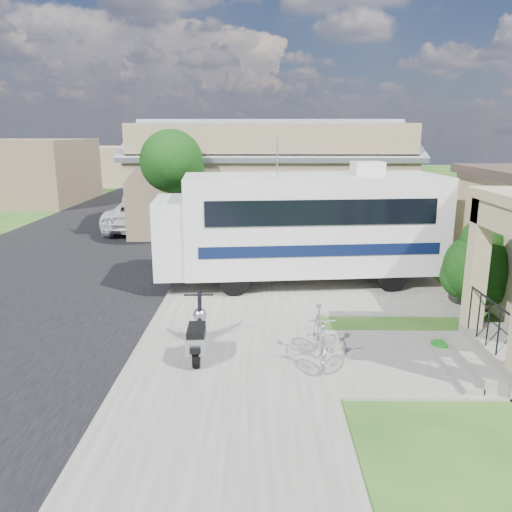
{
  "coord_description": "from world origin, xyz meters",
  "views": [
    {
      "loc": [
        -0.33,
        -10.19,
        4.47
      ],
      "look_at": [
        -0.5,
        2.5,
        1.3
      ],
      "focal_mm": 35.0,
      "sensor_mm": 36.0,
      "label": 1
    }
  ],
  "objects_px": {
    "bicycle": "(320,338)",
    "van": "(161,191)",
    "garden_hose": "(440,348)",
    "shrub": "(480,264)",
    "pickup_truck": "(144,213)",
    "scooter": "(198,335)",
    "motorhome": "(302,223)"
  },
  "relations": [
    {
      "from": "pickup_truck",
      "to": "van",
      "type": "height_order",
      "value": "van"
    },
    {
      "from": "motorhome",
      "to": "shrub",
      "type": "height_order",
      "value": "motorhome"
    },
    {
      "from": "scooter",
      "to": "pickup_truck",
      "type": "height_order",
      "value": "pickup_truck"
    },
    {
      "from": "scooter",
      "to": "bicycle",
      "type": "height_order",
      "value": "scooter"
    },
    {
      "from": "motorhome",
      "to": "bicycle",
      "type": "xyz_separation_m",
      "value": [
        -0.02,
        -5.42,
        -1.31
      ]
    },
    {
      "from": "scooter",
      "to": "bicycle",
      "type": "xyz_separation_m",
      "value": [
        2.43,
        -0.12,
        0.01
      ]
    },
    {
      "from": "shrub",
      "to": "garden_hose",
      "type": "height_order",
      "value": "shrub"
    },
    {
      "from": "bicycle",
      "to": "garden_hose",
      "type": "height_order",
      "value": "bicycle"
    },
    {
      "from": "shrub",
      "to": "pickup_truck",
      "type": "distance_m",
      "value": 15.44
    },
    {
      "from": "motorhome",
      "to": "shrub",
      "type": "xyz_separation_m",
      "value": [
        4.37,
        -2.31,
        -0.62
      ]
    },
    {
      "from": "pickup_truck",
      "to": "motorhome",
      "type": "bearing_deg",
      "value": 130.99
    },
    {
      "from": "scooter",
      "to": "bicycle",
      "type": "distance_m",
      "value": 2.44
    },
    {
      "from": "van",
      "to": "bicycle",
      "type": "bearing_deg",
      "value": -60.31
    },
    {
      "from": "scooter",
      "to": "van",
      "type": "relative_size",
      "value": 0.26
    },
    {
      "from": "bicycle",
      "to": "garden_hose",
      "type": "bearing_deg",
      "value": 11.06
    },
    {
      "from": "shrub",
      "to": "van",
      "type": "relative_size",
      "value": 0.36
    },
    {
      "from": "pickup_truck",
      "to": "scooter",
      "type": "bearing_deg",
      "value": 109.72
    },
    {
      "from": "shrub",
      "to": "bicycle",
      "type": "relative_size",
      "value": 1.36
    },
    {
      "from": "scooter",
      "to": "van",
      "type": "distance_m",
      "value": 21.64
    },
    {
      "from": "scooter",
      "to": "van",
      "type": "xyz_separation_m",
      "value": [
        -4.91,
        21.07,
        0.45
      ]
    },
    {
      "from": "motorhome",
      "to": "bicycle",
      "type": "bearing_deg",
      "value": -96.22
    },
    {
      "from": "bicycle",
      "to": "pickup_truck",
      "type": "relative_size",
      "value": 0.32
    },
    {
      "from": "shrub",
      "to": "garden_hose",
      "type": "distance_m",
      "value": 3.35
    },
    {
      "from": "bicycle",
      "to": "shrub",
      "type": "bearing_deg",
      "value": 35.08
    },
    {
      "from": "pickup_truck",
      "to": "bicycle",
      "type": "bearing_deg",
      "value": 118.27
    },
    {
      "from": "shrub",
      "to": "garden_hose",
      "type": "xyz_separation_m",
      "value": [
        -1.81,
        -2.59,
        -1.12
      ]
    },
    {
      "from": "shrub",
      "to": "scooter",
      "type": "height_order",
      "value": "shrub"
    },
    {
      "from": "motorhome",
      "to": "pickup_truck",
      "type": "xyz_separation_m",
      "value": [
        -6.71,
        8.43,
        -1.07
      ]
    },
    {
      "from": "bicycle",
      "to": "garden_hose",
      "type": "relative_size",
      "value": 4.45
    },
    {
      "from": "bicycle",
      "to": "van",
      "type": "relative_size",
      "value": 0.26
    },
    {
      "from": "shrub",
      "to": "bicycle",
      "type": "xyz_separation_m",
      "value": [
        -4.38,
        -3.11,
        -0.69
      ]
    },
    {
      "from": "pickup_truck",
      "to": "garden_hose",
      "type": "height_order",
      "value": "pickup_truck"
    }
  ]
}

